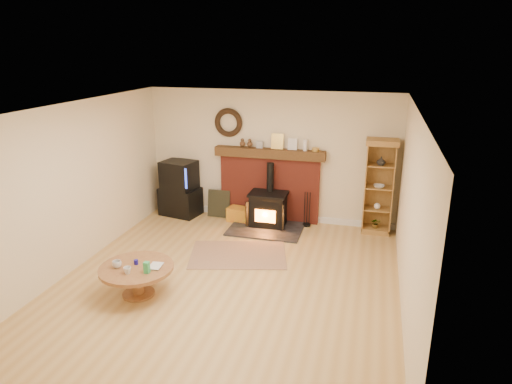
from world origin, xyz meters
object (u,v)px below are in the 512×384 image
(coffee_table, at_px, (136,272))
(curio_cabinet, at_px, (379,187))
(tv_unit, at_px, (180,189))
(wood_stove, at_px, (268,211))

(coffee_table, bearing_deg, curio_cabinet, 45.19)
(coffee_table, bearing_deg, tv_unit, 103.03)
(tv_unit, bearing_deg, curio_cabinet, 1.21)
(curio_cabinet, bearing_deg, wood_stove, -172.17)
(wood_stove, height_order, coffee_table, wood_stove)
(wood_stove, relative_size, tv_unit, 1.22)
(tv_unit, height_order, curio_cabinet, curio_cabinet)
(tv_unit, xyz_separation_m, curio_cabinet, (3.98, 0.08, 0.35))
(tv_unit, bearing_deg, coffee_table, -76.97)
(wood_stove, bearing_deg, coffee_table, -111.78)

